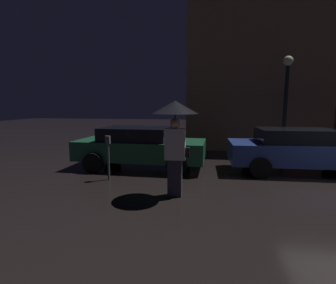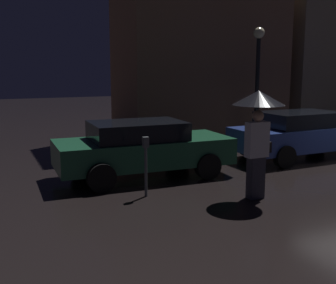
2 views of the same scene
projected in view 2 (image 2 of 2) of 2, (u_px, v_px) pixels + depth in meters
The scene contains 6 objects.
building_facade_left at pixel (201, 33), 16.05m from camera, with size 6.32×3.00×7.85m.
parked_car_green at pixel (142, 148), 10.17m from camera, with size 4.26×1.91×1.37m.
parked_car_blue at pixel (302, 134), 12.33m from camera, with size 4.32×1.89×1.37m.
pedestrian_with_umbrella at pixel (258, 116), 8.33m from camera, with size 1.05×1.05×2.20m.
parking_meter at pixel (146, 160), 8.60m from camera, with size 0.12×0.10×1.25m.
street_lamp_near at pixel (258, 67), 14.38m from camera, with size 0.38×0.38×3.98m.
Camera 2 is at (-9.29, -8.05, 2.64)m, focal length 45.00 mm.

